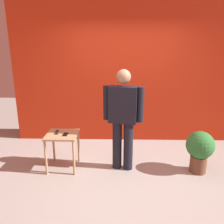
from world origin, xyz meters
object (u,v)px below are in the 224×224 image
cell_phone (65,134)px  potted_plant (200,149)px  side_table (62,140)px  tv_remote (57,132)px  standing_person (123,115)px

cell_phone → potted_plant: (2.14, -0.05, -0.20)m
side_table → potted_plant: size_ratio=0.88×
cell_phone → tv_remote: size_ratio=0.85×
side_table → potted_plant: 2.21m
cell_phone → tv_remote: (-0.16, 0.08, 0.01)m
side_table → tv_remote: size_ratio=3.56×
tv_remote → side_table: bearing=-37.9°
cell_phone → potted_plant: size_ratio=0.21×
cell_phone → side_table: bearing=152.5°
tv_remote → potted_plant: (2.30, -0.13, -0.21)m
side_table → cell_phone: 0.13m
standing_person → potted_plant: bearing=-4.4°
tv_remote → potted_plant: potted_plant is taller
potted_plant → standing_person: bearing=175.6°
cell_phone → potted_plant: bearing=-0.2°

